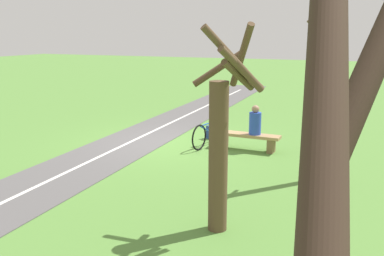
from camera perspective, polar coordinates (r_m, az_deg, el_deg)
name	(u,v)px	position (r m, az deg, el deg)	size (l,w,h in m)	color
ground_plane	(169,143)	(12.33, -3.11, -1.99)	(80.00, 80.00, 0.00)	#548438
paved_path	(47,182)	(9.64, -18.82, -6.84)	(2.04, 36.00, 0.02)	#565454
path_centre_line	(47,182)	(9.64, -18.82, -6.79)	(0.10, 32.00, 0.00)	silver
bench	(247,138)	(11.63, 7.35, -1.39)	(1.80, 0.44, 0.45)	#A88456
person_seated	(255,122)	(11.46, 8.42, 0.84)	(0.33, 0.33, 0.79)	#2847B7
bicycle	(209,133)	(11.90, 2.28, -0.66)	(0.34, 1.75, 0.89)	black
backpack	(212,132)	(12.79, 2.74, -0.56)	(0.38, 0.39, 0.39)	navy
tree_far_right	(222,139)	(6.58, 3.96, -1.51)	(1.26, 1.27, 3.26)	brown
tree_near_bench	(323,93)	(9.25, 17.07, 4.52)	(0.84, 0.54, 4.28)	brown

